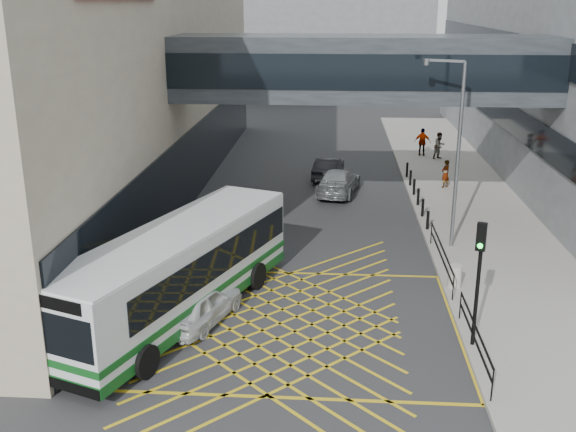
% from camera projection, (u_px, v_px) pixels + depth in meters
% --- Properties ---
extents(ground, '(120.00, 120.00, 0.00)m').
position_uv_depth(ground, '(280.00, 324.00, 23.11)').
color(ground, '#333335').
extents(building_far, '(28.00, 16.00, 18.00)m').
position_uv_depth(building_far, '(305.00, 14.00, 77.46)').
color(building_far, slate).
rests_on(building_far, ground).
extents(skybridge, '(20.00, 4.10, 3.00)m').
position_uv_depth(skybridge, '(363.00, 68.00, 32.00)').
color(skybridge, '#30353A').
rests_on(skybridge, ground).
extents(pavement, '(6.00, 54.00, 0.16)m').
position_uv_depth(pavement, '(466.00, 202.00, 36.72)').
color(pavement, '#9A948C').
rests_on(pavement, ground).
extents(box_junction, '(12.00, 9.00, 0.01)m').
position_uv_depth(box_junction, '(280.00, 323.00, 23.10)').
color(box_junction, gold).
rests_on(box_junction, ground).
extents(bus, '(6.57, 11.70, 3.23)m').
position_uv_depth(bus, '(180.00, 270.00, 23.15)').
color(bus, silver).
rests_on(bus, ground).
extents(car_white, '(2.99, 4.56, 1.35)m').
position_uv_depth(car_white, '(200.00, 305.00, 22.98)').
color(car_white, silver).
rests_on(car_white, ground).
extents(car_dark, '(2.30, 4.46, 1.33)m').
position_uv_depth(car_dark, '(328.00, 168.00, 41.61)').
color(car_dark, black).
rests_on(car_dark, ground).
extents(car_silver, '(2.85, 5.14, 1.51)m').
position_uv_depth(car_silver, '(338.00, 181.00, 38.36)').
color(car_silver, gray).
rests_on(car_silver, ground).
extents(traffic_light, '(0.33, 0.49, 4.14)m').
position_uv_depth(traffic_light, '(479.00, 267.00, 20.47)').
color(traffic_light, black).
rests_on(traffic_light, pavement).
extents(street_lamp, '(1.78, 0.88, 8.08)m').
position_uv_depth(street_lamp, '(455.00, 144.00, 28.63)').
color(street_lamp, slate).
rests_on(street_lamp, pavement).
extents(litter_bin, '(0.50, 0.50, 0.87)m').
position_uv_depth(litter_bin, '(455.00, 276.00, 25.55)').
color(litter_bin, '#ADA89E').
rests_on(litter_bin, pavement).
extents(kerb_railings, '(0.05, 12.54, 1.00)m').
position_uv_depth(kerb_railings, '(455.00, 284.00, 24.11)').
color(kerb_railings, black).
rests_on(kerb_railings, pavement).
extents(bollards, '(0.14, 10.14, 0.90)m').
position_uv_depth(bollards, '(416.00, 192.00, 36.75)').
color(bollards, black).
rests_on(bollards, pavement).
extents(pedestrian_a, '(0.79, 0.77, 1.62)m').
position_uv_depth(pedestrian_a, '(445.00, 174.00, 39.04)').
color(pedestrian_a, gray).
rests_on(pedestrian_a, pavement).
extents(pedestrian_b, '(1.03, 0.94, 1.83)m').
position_uv_depth(pedestrian_b, '(439.00, 146.00, 46.06)').
color(pedestrian_b, gray).
rests_on(pedestrian_b, pavement).
extents(pedestrian_c, '(1.21, 0.75, 1.91)m').
position_uv_depth(pedestrian_c, '(423.00, 142.00, 47.02)').
color(pedestrian_c, gray).
rests_on(pedestrian_c, pavement).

